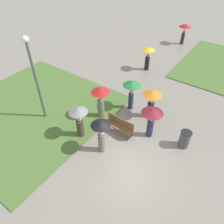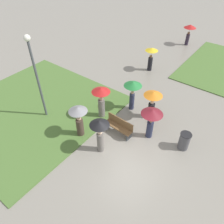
{
  "view_description": "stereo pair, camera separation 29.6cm",
  "coord_description": "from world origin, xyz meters",
  "px_view_note": "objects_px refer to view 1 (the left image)",
  "views": [
    {
      "loc": [
        3.07,
        -5.89,
        8.4
      ],
      "look_at": [
        -1.92,
        1.2,
        1.04
      ],
      "focal_mm": 35.0,
      "sensor_mm": 36.0,
      "label": 1
    },
    {
      "loc": [
        3.31,
        -5.72,
        8.4
      ],
      "look_at": [
        -1.92,
        1.2,
        1.04
      ],
      "focal_mm": 35.0,
      "sensor_mm": 36.0,
      "label": 2
    }
  ],
  "objects_px": {
    "park_bench": "(119,126)",
    "crowd_person_red": "(101,98)",
    "crowd_person_orange": "(152,99)",
    "lone_walker_far_path": "(148,55)",
    "crowd_person_maroon": "(152,116)",
    "crowd_person_grey": "(79,118)",
    "crowd_person_black": "(101,131)",
    "lone_walker_mid_plaza": "(185,29)",
    "lamp_post": "(34,71)",
    "trash_bin": "(185,139)",
    "crowd_person_green": "(132,88)"
  },
  "relations": [
    {
      "from": "crowd_person_green",
      "to": "trash_bin",
      "type": "bearing_deg",
      "value": 65.17
    },
    {
      "from": "park_bench",
      "to": "trash_bin",
      "type": "height_order",
      "value": "trash_bin"
    },
    {
      "from": "crowd_person_black",
      "to": "crowd_person_red",
      "type": "relative_size",
      "value": 0.98
    },
    {
      "from": "lamp_post",
      "to": "crowd_person_orange",
      "type": "bearing_deg",
      "value": 35.86
    },
    {
      "from": "trash_bin",
      "to": "lone_walker_far_path",
      "type": "height_order",
      "value": "lone_walker_far_path"
    },
    {
      "from": "crowd_person_black",
      "to": "crowd_person_maroon",
      "type": "bearing_deg",
      "value": -161.0
    },
    {
      "from": "crowd_person_maroon",
      "to": "lone_walker_mid_plaza",
      "type": "height_order",
      "value": "lone_walker_mid_plaza"
    },
    {
      "from": "crowd_person_green",
      "to": "lone_walker_mid_plaza",
      "type": "height_order",
      "value": "crowd_person_green"
    },
    {
      "from": "crowd_person_maroon",
      "to": "lone_walker_mid_plaza",
      "type": "bearing_deg",
      "value": 63.63
    },
    {
      "from": "crowd_person_grey",
      "to": "crowd_person_maroon",
      "type": "relative_size",
      "value": 1.02
    },
    {
      "from": "park_bench",
      "to": "crowd_person_red",
      "type": "distance_m",
      "value": 1.84
    },
    {
      "from": "crowd_person_red",
      "to": "crowd_person_orange",
      "type": "distance_m",
      "value": 2.8
    },
    {
      "from": "lamp_post",
      "to": "lone_walker_far_path",
      "type": "xyz_separation_m",
      "value": [
        2.14,
        8.26,
        -1.81
      ]
    },
    {
      "from": "crowd_person_grey",
      "to": "crowd_person_black",
      "type": "relative_size",
      "value": 0.96
    },
    {
      "from": "trash_bin",
      "to": "lamp_post",
      "type": "bearing_deg",
      "value": -161.37
    },
    {
      "from": "lamp_post",
      "to": "crowd_person_red",
      "type": "bearing_deg",
      "value": 35.72
    },
    {
      "from": "trash_bin",
      "to": "crowd_person_maroon",
      "type": "relative_size",
      "value": 0.52
    },
    {
      "from": "trash_bin",
      "to": "crowd_person_red",
      "type": "relative_size",
      "value": 0.48
    },
    {
      "from": "lone_walker_far_path",
      "to": "crowd_person_green",
      "type": "bearing_deg",
      "value": -119.34
    },
    {
      "from": "crowd_person_red",
      "to": "trash_bin",
      "type": "bearing_deg",
      "value": 19.99
    },
    {
      "from": "lamp_post",
      "to": "lone_walker_mid_plaza",
      "type": "relative_size",
      "value": 2.58
    },
    {
      "from": "crowd_person_grey",
      "to": "lone_walker_far_path",
      "type": "bearing_deg",
      "value": -111.8
    },
    {
      "from": "trash_bin",
      "to": "lone_walker_mid_plaza",
      "type": "height_order",
      "value": "lone_walker_mid_plaza"
    },
    {
      "from": "crowd_person_black",
      "to": "crowd_person_maroon",
      "type": "distance_m",
      "value": 2.65
    },
    {
      "from": "crowd_person_grey",
      "to": "crowd_person_black",
      "type": "height_order",
      "value": "crowd_person_black"
    },
    {
      "from": "crowd_person_green",
      "to": "crowd_person_red",
      "type": "bearing_deg",
      "value": -40.24
    },
    {
      "from": "trash_bin",
      "to": "crowd_person_orange",
      "type": "relative_size",
      "value": 0.54
    },
    {
      "from": "crowd_person_maroon",
      "to": "trash_bin",
      "type": "bearing_deg",
      "value": -29.59
    },
    {
      "from": "crowd_person_grey",
      "to": "park_bench",
      "type": "bearing_deg",
      "value": -163.37
    },
    {
      "from": "park_bench",
      "to": "crowd_person_red",
      "type": "relative_size",
      "value": 0.83
    },
    {
      "from": "park_bench",
      "to": "lone_walker_mid_plaza",
      "type": "height_order",
      "value": "lone_walker_mid_plaza"
    },
    {
      "from": "crowd_person_grey",
      "to": "crowd_person_maroon",
      "type": "distance_m",
      "value": 3.58
    },
    {
      "from": "park_bench",
      "to": "crowd_person_black",
      "type": "distance_m",
      "value": 1.76
    },
    {
      "from": "park_bench",
      "to": "lamp_post",
      "type": "xyz_separation_m",
      "value": [
        -4.17,
        -1.43,
        2.57
      ]
    },
    {
      "from": "crowd_person_red",
      "to": "lone_walker_far_path",
      "type": "xyz_separation_m",
      "value": [
        -0.48,
        6.37,
        -0.14
      ]
    },
    {
      "from": "crowd_person_red",
      "to": "park_bench",
      "type": "bearing_deg",
      "value": -3.57
    },
    {
      "from": "park_bench",
      "to": "crowd_person_grey",
      "type": "xyz_separation_m",
      "value": [
        -1.5,
        -1.36,
        0.76
      ]
    },
    {
      "from": "crowd_person_maroon",
      "to": "lamp_post",
      "type": "bearing_deg",
      "value": 160.76
    },
    {
      "from": "crowd_person_grey",
      "to": "crowd_person_green",
      "type": "height_order",
      "value": "crowd_person_green"
    },
    {
      "from": "lamp_post",
      "to": "lone_walker_far_path",
      "type": "distance_m",
      "value": 8.72
    },
    {
      "from": "crowd_person_grey",
      "to": "crowd_person_green",
      "type": "relative_size",
      "value": 0.97
    },
    {
      "from": "crowd_person_green",
      "to": "lone_walker_far_path",
      "type": "height_order",
      "value": "crowd_person_green"
    },
    {
      "from": "lamp_post",
      "to": "crowd_person_black",
      "type": "bearing_deg",
      "value": -1.36
    },
    {
      "from": "crowd_person_grey",
      "to": "crowd_person_maroon",
      "type": "xyz_separation_m",
      "value": [
        2.91,
        2.07,
        0.15
      ]
    },
    {
      "from": "crowd_person_orange",
      "to": "crowd_person_maroon",
      "type": "relative_size",
      "value": 0.97
    },
    {
      "from": "lamp_post",
      "to": "crowd_person_red",
      "type": "relative_size",
      "value": 2.42
    },
    {
      "from": "crowd_person_orange",
      "to": "lone_walker_far_path",
      "type": "xyz_separation_m",
      "value": [
        -2.74,
        4.73,
        -0.02
      ]
    },
    {
      "from": "lamp_post",
      "to": "crowd_person_red",
      "type": "xyz_separation_m",
      "value": [
        2.62,
        1.89,
        -1.67
      ]
    },
    {
      "from": "park_bench",
      "to": "lone_walker_far_path",
      "type": "height_order",
      "value": "lone_walker_far_path"
    },
    {
      "from": "park_bench",
      "to": "lone_walker_far_path",
      "type": "xyz_separation_m",
      "value": [
        -2.03,
        6.83,
        0.75
      ]
    }
  ]
}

